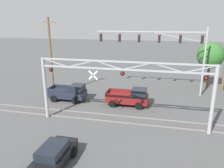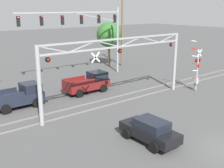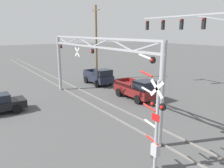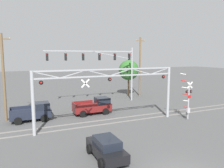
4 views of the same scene
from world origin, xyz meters
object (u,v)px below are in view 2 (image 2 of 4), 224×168
at_px(utility_pole_right, 122,29).
at_px(crossing_gantry, 120,61).
at_px(crossing_signal_mast, 197,71).
at_px(pickup_truck_lead, 89,83).
at_px(background_tree_beyond_span, 109,35).
at_px(pickup_truck_following, 20,96).
at_px(sedan_waiting, 150,130).
at_px(traffic_signal_span, 91,26).

bearing_deg(utility_pole_right, crossing_gantry, -131.42).
height_order(crossing_signal_mast, utility_pole_right, utility_pole_right).
distance_m(pickup_truck_lead, utility_pole_right, 14.77).
bearing_deg(pickup_truck_lead, background_tree_beyond_span, 42.78).
bearing_deg(pickup_truck_following, utility_pole_right, 23.63).
bearing_deg(background_tree_beyond_span, pickup_truck_following, -152.01).
height_order(sedan_waiting, background_tree_beyond_span, background_tree_beyond_span).
distance_m(crossing_gantry, pickup_truck_following, 9.16).
height_order(crossing_gantry, crossing_signal_mast, crossing_gantry).
xyz_separation_m(crossing_signal_mast, pickup_truck_following, (-16.05, 6.59, -1.13)).
distance_m(sedan_waiting, background_tree_beyond_span, 24.56).
bearing_deg(utility_pole_right, sedan_waiting, -126.50).
xyz_separation_m(pickup_truck_following, utility_pole_right, (18.67, 8.17, 4.36)).
height_order(crossing_signal_mast, pickup_truck_lead, crossing_signal_mast).
bearing_deg(crossing_signal_mast, sedan_waiting, -157.23).
bearing_deg(pickup_truck_lead, crossing_gantry, -89.47).
bearing_deg(pickup_truck_lead, utility_pole_right, 35.39).
bearing_deg(sedan_waiting, traffic_signal_span, 66.68).
xyz_separation_m(crossing_gantry, sedan_waiting, (-3.20, -6.82, -3.11)).
distance_m(crossing_signal_mast, pickup_truck_following, 17.39).
height_order(crossing_signal_mast, background_tree_beyond_span, background_tree_beyond_span).
height_order(pickup_truck_following, background_tree_beyond_span, background_tree_beyond_span).
height_order(pickup_truck_lead, sedan_waiting, pickup_truck_lead).
bearing_deg(background_tree_beyond_span, sedan_waiting, -121.93).
distance_m(crossing_signal_mast, sedan_waiting, 13.13).
bearing_deg(crossing_gantry, traffic_signal_span, 67.93).
relative_size(traffic_signal_span, pickup_truck_lead, 2.96).
xyz_separation_m(traffic_signal_span, background_tree_beyond_span, (5.50, 3.60, -1.56)).
height_order(crossing_signal_mast, pickup_truck_following, crossing_signal_mast).
bearing_deg(pickup_truck_lead, sedan_waiting, -105.18).
distance_m(traffic_signal_span, sedan_waiting, 19.27).
bearing_deg(traffic_signal_span, utility_pole_right, 21.00).
relative_size(crossing_signal_mast, pickup_truck_following, 1.24).
bearing_deg(utility_pole_right, pickup_truck_lead, -144.61).
xyz_separation_m(traffic_signal_span, pickup_truck_lead, (-4.17, -5.36, -5.20)).
bearing_deg(crossing_gantry, crossing_signal_mast, -11.30).
relative_size(pickup_truck_lead, sedan_waiting, 1.13).
xyz_separation_m(crossing_gantry, crossing_signal_mast, (8.85, -1.77, -1.81)).
distance_m(crossing_gantry, utility_pole_right, 17.38).
height_order(crossing_gantry, background_tree_beyond_span, background_tree_beyond_span).
relative_size(crossing_gantry, background_tree_beyond_span, 2.38).
height_order(utility_pole_right, background_tree_beyond_span, utility_pole_right).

